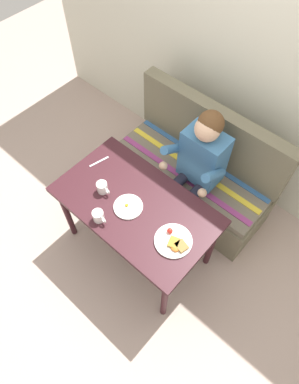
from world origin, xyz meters
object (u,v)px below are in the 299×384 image
plate_eggs (128,207)px  fork (99,162)px  table (136,210)px  coffee_mug (102,187)px  couch (194,174)px  plate_breakfast (174,241)px  coffee_mug_second (98,216)px  person (197,163)px

plate_eggs → fork: 0.48m
table → coffee_mug: coffee_mug is taller
fork → couch: bearing=68.3°
table → plate_eggs: 0.11m
table → plate_eggs: plate_eggs is taller
plate_breakfast → coffee_mug_second: bearing=-157.0°
plate_breakfast → plate_eggs: bearing=-179.0°
coffee_mug_second → table: bearing=67.9°
table → fork: 0.50m
table → couch: size_ratio=0.83×
table → coffee_mug_second: 0.31m
couch → plate_breakfast: size_ratio=5.54×
person → coffee_mug_second: (-0.22, -0.85, 0.04)m
couch → fork: 0.92m
couch → coffee_mug_second: couch is taller
plate_eggs → fork: size_ratio=1.25×
couch → coffee_mug_second: size_ratio=12.20×
plate_breakfast → coffee_mug_second: 0.55m
coffee_mug → coffee_mug_second: coffee_mug is taller
couch → coffee_mug: bearing=-107.1°
couch → fork: size_ratio=8.47×
couch → person: bearing=-57.7°
table → couch: 0.83m
plate_eggs → table: bearing=68.3°
couch → plate_eggs: (-0.02, -0.82, 0.41)m
person → coffee_mug: size_ratio=10.27×
coffee_mug → fork: 0.28m
plate_eggs → coffee_mug_second: size_ratio=1.80×
person → coffee_mug_second: bearing=-104.3°
plate_breakfast → coffee_mug: coffee_mug is taller
couch → plate_breakfast: 0.99m
person → plate_breakfast: bearing=-65.8°
plate_eggs → couch: bearing=88.5°
couch → plate_eggs: size_ratio=6.76×
fork → coffee_mug_second: bearing=-29.4°
coffee_mug_second → fork: bearing=136.6°
couch → coffee_mug: size_ratio=12.20×
coffee_mug_second → plate_breakfast: bearing=23.0°
fork → plate_eggs: bearing=-3.9°
couch → plate_breakfast: bearing=-63.9°
plate_breakfast → coffee_mug: bearing=-177.4°
table → plate_breakfast: plate_breakfast is taller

